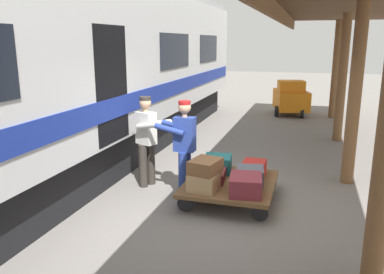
# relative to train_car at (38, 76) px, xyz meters

# --- Properties ---
(ground_plane) EXTENTS (60.00, 60.00, 0.00)m
(ground_plane) POSITION_rel_train_car_xyz_m (-3.74, -0.00, -2.06)
(ground_plane) COLOR slate
(train_car) EXTENTS (3.02, 18.91, 4.00)m
(train_car) POSITION_rel_train_car_xyz_m (0.00, 0.00, 0.00)
(train_car) COLOR silver
(train_car) RESTS_ON ground_plane
(luggage_cart) EXTENTS (1.50, 1.71, 0.33)m
(luggage_cart) POSITION_rel_train_car_xyz_m (-3.55, -0.23, -1.77)
(luggage_cart) COLOR brown
(luggage_cart) RESTS_ON ground_plane
(suitcase_red_plastic) EXTENTS (0.41, 0.46, 0.26)m
(suitcase_red_plastic) POSITION_rel_train_car_xyz_m (-3.89, -0.70, -1.60)
(suitcase_red_plastic) COLOR #AD231E
(suitcase_red_plastic) RESTS_ON luggage_cart
(suitcase_slate_roller) EXTENTS (0.51, 0.55, 0.28)m
(suitcase_slate_roller) POSITION_rel_train_car_xyz_m (-3.89, -0.23, -1.59)
(suitcase_slate_roller) COLOR #4C515B
(suitcase_slate_roller) RESTS_ON luggage_cart
(suitcase_teal_softside) EXTENTS (0.54, 0.54, 0.30)m
(suitcase_teal_softside) POSITION_rel_train_car_xyz_m (-3.21, -0.70, -1.58)
(suitcase_teal_softside) COLOR #1E666B
(suitcase_teal_softside) RESTS_ON luggage_cart
(suitcase_tan_vintage) EXTENTS (0.48, 0.57, 0.28)m
(suitcase_tan_vintage) POSITION_rel_train_car_xyz_m (-3.21, 0.24, -1.59)
(suitcase_tan_vintage) COLOR tan
(suitcase_tan_vintage) RESTS_ON luggage_cart
(suitcase_maroon_trunk) EXTENTS (0.53, 0.67, 0.18)m
(suitcase_maroon_trunk) POSITION_rel_train_car_xyz_m (-3.21, -0.23, -1.64)
(suitcase_maroon_trunk) COLOR maroon
(suitcase_maroon_trunk) RESTS_ON luggage_cart
(suitcase_burgundy_valise) EXTENTS (0.57, 0.65, 0.29)m
(suitcase_burgundy_valise) POSITION_rel_train_car_xyz_m (-3.89, 0.24, -1.58)
(suitcase_burgundy_valise) COLOR maroon
(suitcase_burgundy_valise) RESTS_ON luggage_cart
(suitcase_brown_leather) EXTENTS (0.52, 0.60, 0.22)m
(suitcase_brown_leather) POSITION_rel_train_car_xyz_m (-3.23, 0.24, -1.33)
(suitcase_brown_leather) COLOR brown
(suitcase_brown_leather) RESTS_ON suitcase_tan_vintage
(porter_in_overalls) EXTENTS (0.67, 0.43, 1.70)m
(porter_in_overalls) POSITION_rel_train_car_xyz_m (-2.71, -0.21, -1.14)
(porter_in_overalls) COLOR navy
(porter_in_overalls) RESTS_ON ground_plane
(porter_by_door) EXTENTS (0.74, 0.60, 1.70)m
(porter_by_door) POSITION_rel_train_car_xyz_m (-1.91, -0.47, -1.14)
(porter_by_door) COLOR #332D28
(porter_by_door) RESTS_ON ground_plane
(baggage_tug) EXTENTS (1.47, 1.91, 1.30)m
(baggage_tug) POSITION_rel_train_car_xyz_m (-4.09, -8.89, -1.43)
(baggage_tug) COLOR orange
(baggage_tug) RESTS_ON ground_plane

